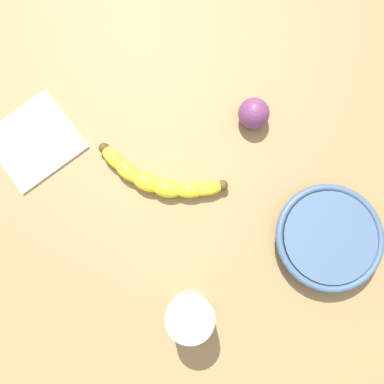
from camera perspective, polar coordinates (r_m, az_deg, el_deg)
wooden_tabletop at (r=74.44cm, az=1.23°, el=-5.02°), size 120.00×120.00×3.00cm
banana at (r=72.70cm, az=-4.61°, el=1.63°), size 19.85×14.73×3.24cm
smoothie_glass at (r=67.80cm, az=-0.25°, el=-16.31°), size 7.19×7.19×11.12cm
ceramic_bowl at (r=74.04cm, az=17.97°, el=-5.91°), size 17.93×17.93×3.89cm
plum_fruit at (r=75.32cm, az=8.37°, el=10.50°), size 5.51×5.51×5.51cm
folded_napkin at (r=80.57cm, az=-20.52°, el=6.49°), size 17.90×17.50×0.60cm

